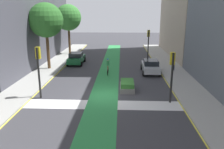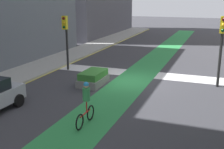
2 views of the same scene
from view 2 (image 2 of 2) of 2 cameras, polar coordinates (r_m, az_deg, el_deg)
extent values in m
plane|color=#38383D|center=(18.72, 3.60, -1.31)|extent=(120.00, 120.00, 0.00)
cube|color=#2D8C47|center=(18.70, 3.80, -1.32)|extent=(2.40, 60.00, 0.01)
cube|color=silver|center=(20.57, 5.24, 0.18)|extent=(12.00, 1.80, 0.01)
cube|color=#9E9E99|center=(22.00, -15.41, 0.87)|extent=(3.00, 60.00, 0.15)
cube|color=yellow|center=(21.18, -12.10, 0.35)|extent=(0.16, 60.00, 0.01)
cylinder|color=black|center=(21.50, -8.80, 6.08)|extent=(0.16, 0.16, 3.94)
cube|color=gold|center=(21.14, -9.23, 10.00)|extent=(0.35, 0.28, 0.95)
sphere|color=#3F0A0A|center=(21.00, -9.46, 10.78)|extent=(0.20, 0.20, 0.20)
sphere|color=yellow|center=(21.02, -9.42, 9.97)|extent=(0.20, 0.20, 0.20)
sphere|color=#0C3814|center=(21.05, -9.39, 9.16)|extent=(0.20, 0.20, 0.20)
cylinder|color=black|center=(18.20, 20.49, 4.07)|extent=(0.16, 0.16, 4.19)
cube|color=gold|center=(17.78, 20.97, 9.08)|extent=(0.35, 0.28, 0.95)
sphere|color=#3F0A0A|center=(17.62, 21.06, 10.01)|extent=(0.20, 0.20, 0.20)
sphere|color=yellow|center=(17.65, 20.96, 9.04)|extent=(0.20, 0.20, 0.20)
sphere|color=#0C3814|center=(17.67, 20.87, 8.08)|extent=(0.20, 0.20, 0.20)
cylinder|color=black|center=(15.08, -17.85, -4.87)|extent=(0.23, 0.64, 0.64)
torus|color=black|center=(12.04, -6.35, -9.24)|extent=(0.06, 0.68, 0.68)
torus|color=black|center=(12.90, -4.22, -7.47)|extent=(0.06, 0.68, 0.68)
cylinder|color=red|center=(12.39, -5.27, -7.56)|extent=(0.06, 0.95, 0.06)
cylinder|color=red|center=(12.42, -4.99, -6.17)|extent=(0.05, 0.05, 0.50)
cylinder|color=#338C4C|center=(12.24, -5.05, -3.88)|extent=(0.32, 0.32, 0.55)
sphere|color=tan|center=(12.12, -5.09, -2.16)|extent=(0.22, 0.22, 0.22)
sphere|color=#268CCC|center=(12.11, -5.10, -1.97)|extent=(0.23, 0.23, 0.23)
cube|color=slate|center=(17.98, -3.67, -1.25)|extent=(1.29, 2.29, 0.45)
cube|color=#33722D|center=(17.87, -3.70, 0.06)|extent=(1.16, 2.07, 0.40)
camera|label=1|loc=(36.06, 10.57, 17.46)|focal=36.69mm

